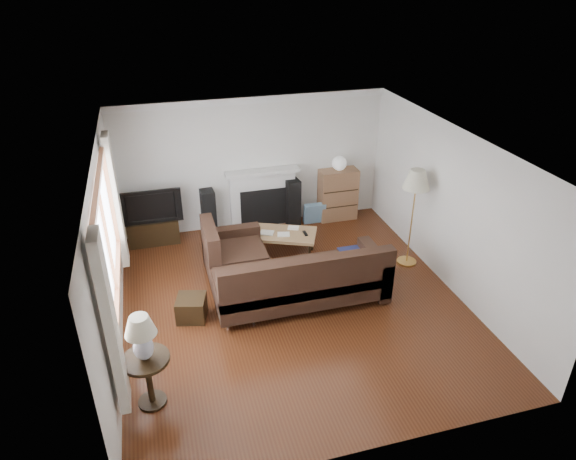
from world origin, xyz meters
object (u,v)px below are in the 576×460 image
object	(u,v)px
tv_stand	(153,231)
floor_lamp	(412,218)
side_table	(149,381)
coffee_table	(282,244)
bookshelf	(338,194)
sectional_sofa	(301,276)

from	to	relation	value
tv_stand	floor_lamp	size ratio (longest dim) A/B	0.53
tv_stand	floor_lamp	bearing A→B (deg)	-24.64
floor_lamp	side_table	size ratio (longest dim) A/B	2.50
coffee_table	side_table	size ratio (longest dim) A/B	1.69
floor_lamp	side_table	xyz separation A→B (m)	(-4.35, -2.05, -0.51)
bookshelf	floor_lamp	bearing A→B (deg)	-73.78
floor_lamp	tv_stand	bearing A→B (deg)	155.36
sectional_sofa	side_table	size ratio (longest dim) A/B	4.10
tv_stand	side_table	world-z (taller)	side_table
side_table	tv_stand	bearing A→B (deg)	86.96
bookshelf	floor_lamp	size ratio (longest dim) A/B	0.60
tv_stand	bookshelf	size ratio (longest dim) A/B	0.89
coffee_table	sectional_sofa	bearing A→B (deg)	-70.63
bookshelf	side_table	size ratio (longest dim) A/B	1.51
bookshelf	floor_lamp	xyz separation A→B (m)	(0.56, -1.93, 0.34)
tv_stand	floor_lamp	world-z (taller)	floor_lamp
sectional_sofa	floor_lamp	distance (m)	2.21
tv_stand	floor_lamp	distance (m)	4.60
sectional_sofa	floor_lamp	xyz separation A→B (m)	(2.09, 0.59, 0.40)
bookshelf	coffee_table	xyz separation A→B (m)	(-1.43, -1.11, -0.29)
sectional_sofa	bookshelf	bearing A→B (deg)	58.74
side_table	coffee_table	bearing A→B (deg)	50.53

